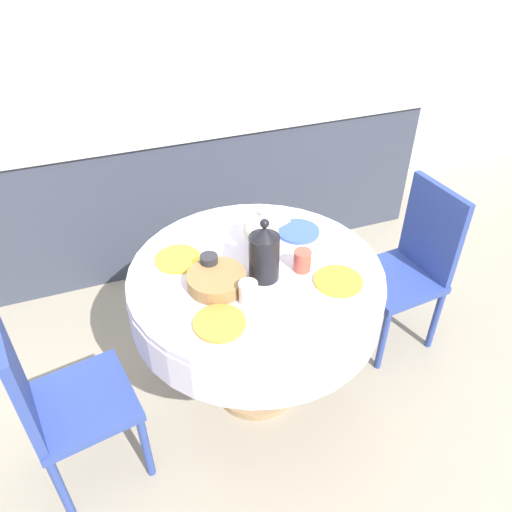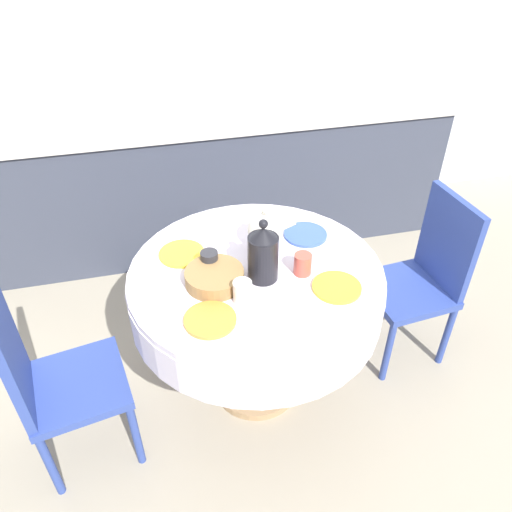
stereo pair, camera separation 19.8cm
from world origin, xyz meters
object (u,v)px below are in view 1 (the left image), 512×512
Objects in this scene: chair_right at (56,398)px; teapot at (261,229)px; chair_left at (410,262)px; coffee_carafe at (264,253)px.

teapot reaches higher than chair_right.
teapot is (0.97, 0.32, 0.35)m from chair_right.
chair_left is 1.81m from chair_right.
coffee_carafe is (0.91, 0.11, 0.39)m from chair_right.
coffee_carafe is at bearing -107.53° from teapot.
chair_right is at bearing 92.40° from chair_left.
teapot is at bearing 72.47° from coffee_carafe.
chair_right is 4.15× the size of teapot.
coffee_carafe reaches higher than chair_right.
chair_left is 3.22× the size of coffee_carafe.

